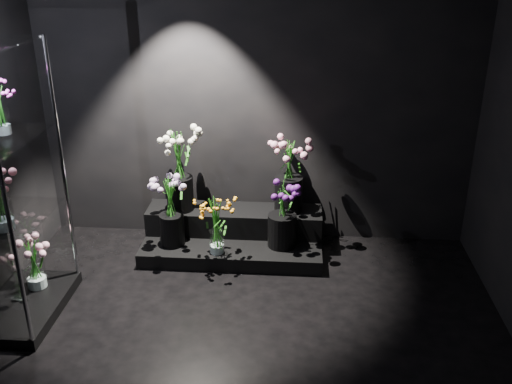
# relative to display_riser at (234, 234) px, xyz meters

# --- Properties ---
(floor) EXTENTS (4.00, 4.00, 0.00)m
(floor) POSITION_rel_display_riser_xyz_m (0.19, -1.67, -0.15)
(floor) COLOR black
(floor) RESTS_ON ground
(wall_back) EXTENTS (4.00, 0.00, 4.00)m
(wall_back) POSITION_rel_display_riser_xyz_m (0.19, 0.33, 1.25)
(wall_back) COLOR black
(wall_back) RESTS_ON floor
(display_riser) EXTENTS (1.64, 0.73, 0.36)m
(display_riser) POSITION_rel_display_riser_xyz_m (0.00, 0.00, 0.00)
(display_riser) COLOR black
(display_riser) RESTS_ON floor
(display_case) EXTENTS (0.56, 0.94, 2.06)m
(display_case) POSITION_rel_display_riser_xyz_m (-1.52, -1.13, 0.88)
(display_case) COLOR black
(display_case) RESTS_ON floor
(bouquet_orange_bells) EXTENTS (0.34, 0.34, 0.54)m
(bouquet_orange_bells) POSITION_rel_display_riser_xyz_m (-0.11, -0.33, 0.26)
(bouquet_orange_bells) COLOR white
(bouquet_orange_bells) RESTS_ON display_riser
(bouquet_lilac) EXTENTS (0.37, 0.37, 0.69)m
(bouquet_lilac) POSITION_rel_display_riser_xyz_m (-0.53, -0.20, 0.39)
(bouquet_lilac) COLOR black
(bouquet_lilac) RESTS_ON display_riser
(bouquet_purple) EXTENTS (0.38, 0.38, 0.62)m
(bouquet_purple) POSITION_rel_display_riser_xyz_m (0.46, -0.15, 0.32)
(bouquet_purple) COLOR black
(bouquet_purple) RESTS_ON display_riser
(bouquet_cream_roses) EXTENTS (0.39, 0.39, 0.78)m
(bouquet_cream_roses) POSITION_rel_display_riser_xyz_m (-0.50, 0.07, 0.66)
(bouquet_cream_roses) COLOR black
(bouquet_cream_roses) RESTS_ON display_riser
(bouquet_pink_roses) EXTENTS (0.46, 0.46, 0.68)m
(bouquet_pink_roses) POSITION_rel_display_riser_xyz_m (0.50, 0.13, 0.60)
(bouquet_pink_roses) COLOR black
(bouquet_pink_roses) RESTS_ON display_riser
(bouquet_case_pink) EXTENTS (0.28, 0.28, 0.42)m
(bouquet_case_pink) POSITION_rel_display_riser_xyz_m (-1.47, -1.28, 0.87)
(bouquet_case_pink) COLOR white
(bouquet_case_pink) RESTS_ON display_case
(bouquet_case_base_pink) EXTENTS (0.36, 0.36, 0.41)m
(bouquet_case_base_pink) POSITION_rel_display_riser_xyz_m (-1.50, -0.92, 0.16)
(bouquet_case_base_pink) COLOR white
(bouquet_case_base_pink) RESTS_ON display_case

